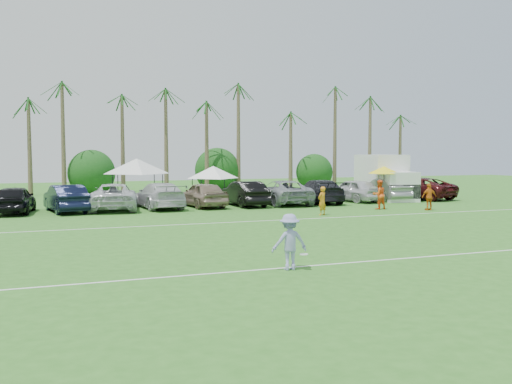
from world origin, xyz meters
name	(u,v)px	position (x,y,z in m)	size (l,w,h in m)	color
ground	(400,273)	(0.00, 0.00, 0.00)	(120.00, 120.00, 0.00)	#2F6D20
field_lines	(292,237)	(0.00, 8.00, 0.01)	(80.00, 12.10, 0.01)	white
palm_tree_2	(16,87)	(-12.00, 38.00, 9.21)	(2.40, 2.40, 10.90)	brown
palm_tree_3	(66,79)	(-8.00, 38.00, 10.06)	(2.40, 2.40, 11.90)	brown
palm_tree_4	(113,110)	(-4.00, 38.00, 7.48)	(2.40, 2.40, 8.90)	brown
palm_tree_5	(158,102)	(0.00, 38.00, 8.35)	(2.40, 2.40, 9.90)	brown
palm_tree_6	(200,94)	(4.00, 38.00, 9.21)	(2.40, 2.40, 10.90)	brown
palm_tree_7	(240,87)	(8.00, 38.00, 10.06)	(2.40, 2.40, 11.90)	brown
palm_tree_8	(287,115)	(13.00, 38.00, 7.48)	(2.40, 2.40, 8.90)	brown
palm_tree_9	(331,107)	(18.00, 38.00, 8.35)	(2.40, 2.40, 9.90)	brown
palm_tree_10	(373,101)	(23.00, 38.00, 9.21)	(2.40, 2.40, 10.90)	brown
palm_tree_11	(405,94)	(27.00, 38.00, 10.06)	(2.40, 2.40, 11.90)	brown
bush_tree_1	(91,174)	(-6.00, 39.00, 1.80)	(4.00, 4.00, 4.00)	brown
bush_tree_2	(217,172)	(6.00, 39.00, 1.80)	(4.00, 4.00, 4.00)	brown
bush_tree_3	(309,171)	(16.00, 39.00, 1.80)	(4.00, 4.00, 4.00)	brown
sideline_player_a	(322,201)	(5.30, 15.40, 0.85)	(0.62, 0.41, 1.70)	orange
sideline_player_b	(379,195)	(10.42, 17.23, 0.96)	(0.93, 0.73, 1.92)	#FE5E1C
sideline_player_c	(429,197)	(13.07, 15.51, 0.87)	(1.02, 0.42, 1.74)	orange
box_truck	(385,175)	(15.48, 24.15, 1.89)	(3.60, 7.16, 3.53)	white
canopy_tent_left	(137,159)	(-3.80, 26.57, 3.28)	(4.73, 4.73, 3.83)	black
canopy_tent_right	(213,166)	(1.63, 25.64, 2.72)	(3.92, 3.92, 3.18)	black
market_umbrella	(384,170)	(13.84, 21.86, 2.41)	(2.41, 2.41, 2.68)	black
frisbee_player	(289,242)	(-2.97, 1.70, 0.89)	(1.20, 0.75, 1.79)	#9597D3
parked_car_0	(15,199)	(-11.80, 22.89, 0.86)	(2.03, 5.05, 1.72)	black
parked_car_1	(66,198)	(-8.84, 22.65, 0.86)	(1.82, 5.22, 1.72)	black
parked_car_2	(114,197)	(-5.89, 22.94, 0.86)	(2.85, 6.19, 1.72)	silver
parked_car_3	(159,196)	(-2.93, 22.91, 0.86)	(2.41, 5.92, 1.72)	silver
parked_car_4	(203,195)	(0.02, 22.74, 0.86)	(2.03, 5.05, 1.72)	gray
parked_car_5	(244,194)	(2.98, 22.60, 0.86)	(1.82, 5.22, 1.72)	black
parked_car_6	(282,192)	(5.93, 22.79, 0.86)	(2.85, 6.19, 1.72)	#90959B
parked_car_7	(319,191)	(8.89, 22.87, 0.86)	(2.41, 5.92, 1.72)	black
parked_car_8	(353,190)	(11.84, 22.94, 0.86)	(2.03, 5.05, 1.72)	silver
parked_car_9	(385,189)	(14.80, 23.08, 0.86)	(1.82, 5.22, 1.72)	gray
parked_car_10	(417,188)	(17.76, 23.10, 0.86)	(2.85, 6.19, 1.72)	#431013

